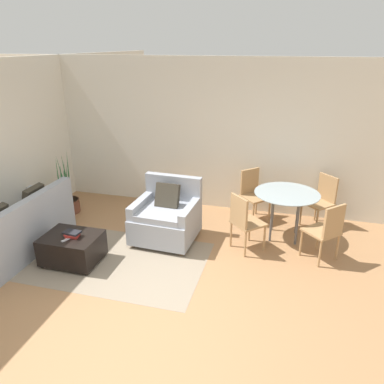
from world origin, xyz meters
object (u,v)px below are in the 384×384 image
potted_plant (67,200)px  dining_chair_near_left (244,219)px  tv_remote_primary (67,239)px  dining_chair_far_right (322,198)px  armchair (166,217)px  couch (16,234)px  ottoman (72,247)px  dining_chair_far_left (253,191)px  dining_table (286,199)px  book_stack (72,234)px  dining_chair_near_right (327,229)px

potted_plant → dining_chair_near_left: size_ratio=1.32×
tv_remote_primary → dining_chair_far_right: 4.13m
armchair → dining_chair_far_right: 2.65m
armchair → tv_remote_primary: armchair is taller
tv_remote_primary → dining_chair_near_left: bearing=25.0°
dining_chair_far_right → tv_remote_primary: bearing=-147.1°
couch → ottoman: size_ratio=2.58×
ottoman → dining_chair_far_left: (2.31, 2.13, 0.29)m
ottoman → dining_table: (2.90, 1.54, 0.44)m
ottoman → book_stack: book_stack is taller
dining_table → potted_plant: bearing=-179.5°
ottoman → dining_chair_near_left: bearing=22.5°
armchair → potted_plant: bearing=166.7°
dining_chair_far_right → potted_plant: bearing=-172.2°
dining_chair_near_left → potted_plant: bearing=170.7°
dining_chair_near_left → ottoman: bearing=-157.5°
ottoman → tv_remote_primary: size_ratio=4.66×
dining_table → dining_chair_near_right: size_ratio=1.12×
armchair → dining_chair_near_right: bearing=-1.1°
book_stack → ottoman: bearing=156.0°
ottoman → dining_chair_far_left: dining_chair_far_left is taller
dining_table → dining_chair_near_right: 0.84m
ottoman → dining_chair_near_left: dining_chair_near_left is taller
book_stack → potted_plant: bearing=125.1°
couch → book_stack: bearing=-2.1°
dining_table → dining_chair_near_left: size_ratio=1.12×
potted_plant → tv_remote_primary: bearing=-57.2°
armchair → dining_table: (1.81, 0.54, 0.30)m
dining_chair_near_left → dining_chair_far_left: bearing=90.0°
ottoman → tv_remote_primary: bearing=-83.5°
armchair → dining_chair_far_right: (2.40, 1.12, 0.14)m
book_stack → dining_chair_far_left: (2.27, 2.15, 0.05)m
potted_plant → dining_chair_far_left: 3.41m
armchair → book_stack: (-1.04, -1.02, 0.09)m
dining_chair_far_left → dining_chair_near_left: bearing=-90.0°
armchair → dining_table: size_ratio=0.97×
dining_chair_far_right → couch: bearing=-154.5°
tv_remote_primary → ottoman: bearing=96.5°
ottoman → dining_chair_near_right: dining_chair_near_right is taller
book_stack → tv_remote_primary: book_stack is taller
book_stack → dining_chair_near_right: (3.44, 0.98, 0.05)m
dining_chair_far_left → couch: bearing=-147.1°
couch → armchair: 2.26m
book_stack → tv_remote_primary: size_ratio=1.46×
couch → dining_chair_near_left: 3.40m
dining_chair_far_left → dining_chair_near_right: bearing=-45.0°
potted_plant → dining_chair_near_right: (4.51, -0.55, 0.28)m
dining_chair_near_right → dining_chair_far_right: size_ratio=1.00×
book_stack → dining_chair_far_right: 4.05m
tv_remote_primary → potted_plant: potted_plant is taller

